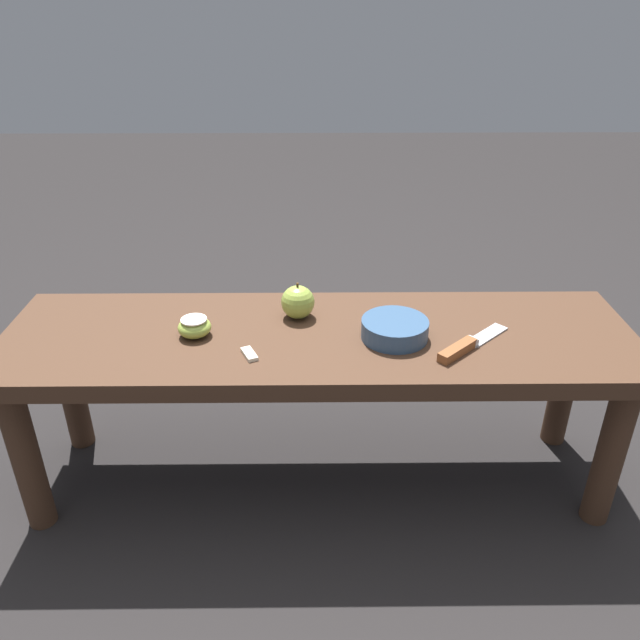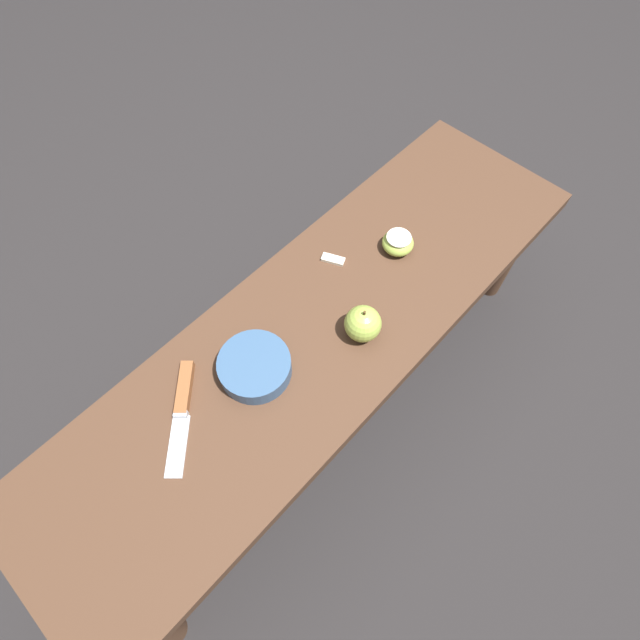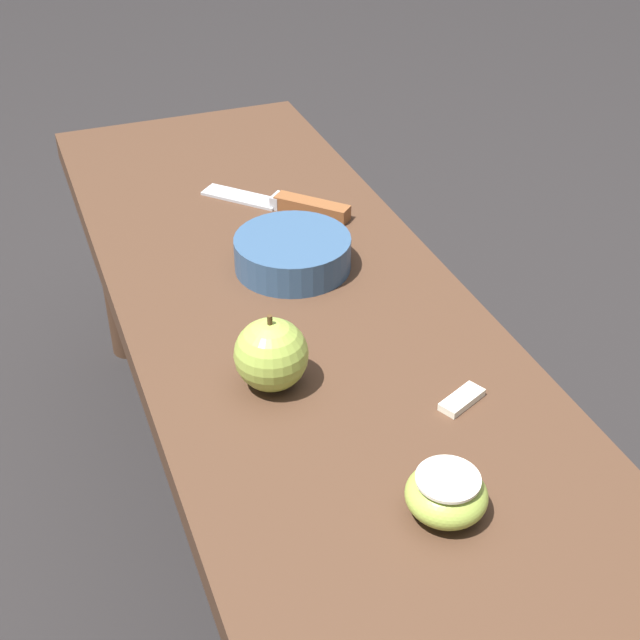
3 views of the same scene
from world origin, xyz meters
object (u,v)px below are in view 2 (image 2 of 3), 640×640
apple_whole (363,324)px  apple_cut (398,243)px  wooden_bench (320,339)px  bowl (255,367)px  knife (183,402)px

apple_whole → apple_cut: apple_whole is taller
wooden_bench → apple_cut: (0.26, 0.01, 0.08)m
wooden_bench → apple_whole: size_ratio=16.18×
wooden_bench → apple_cut: 0.28m
apple_cut → bowl: bearing=178.3°
wooden_bench → apple_whole: 0.13m
apple_cut → bowl: size_ratio=0.50×
apple_whole → apple_cut: size_ratio=1.19×
wooden_bench → knife: knife is taller
knife → bowl: bearing=116.4°
wooden_bench → bowl: bearing=172.1°
apple_cut → bowl: same height
apple_whole → bowl: (-0.21, 0.10, -0.02)m
bowl → wooden_bench: bearing=-7.9°
wooden_bench → knife: size_ratio=7.65×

